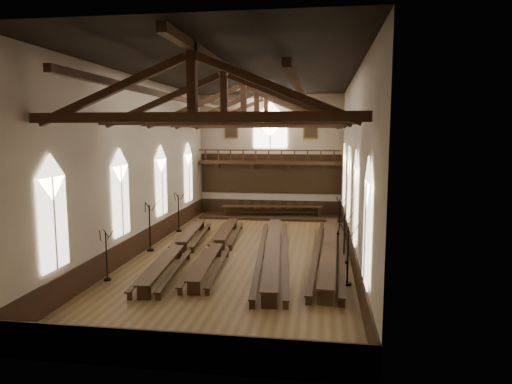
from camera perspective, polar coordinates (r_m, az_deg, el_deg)
ground at (r=26.27m, az=-1.49°, el=-7.75°), size 26.00×26.00×0.00m
room_walls at (r=25.36m, az=-1.54°, el=6.48°), size 26.00×26.00×26.00m
wainscot_band at (r=26.12m, az=-1.50°, el=-6.48°), size 12.00×26.00×1.20m
side_windows at (r=25.55m, az=-1.52°, el=0.37°), size 11.85×19.80×4.50m
end_window at (r=38.13m, az=1.79°, el=7.96°), size 2.80×0.12×3.80m
minstrels_gallery at (r=38.01m, az=1.73°, el=2.95°), size 11.80×1.24×3.70m
portraits at (r=38.12m, az=1.79°, el=7.77°), size 7.75×0.09×1.45m
roof_trusses at (r=25.39m, az=-1.56°, el=10.44°), size 11.70×25.70×2.80m
refectory_row_a at (r=26.08m, az=-9.61°, el=-6.77°), size 2.10×14.26×0.72m
refectory_row_b at (r=26.27m, az=-4.80°, el=-6.61°), size 1.91×14.12×0.71m
refectory_row_c at (r=25.10m, az=2.09°, el=-7.11°), size 2.25×14.95×0.80m
refectory_row_d at (r=25.63m, az=9.19°, el=-6.88°), size 1.91×14.98×0.81m
dais at (r=37.23m, az=1.98°, el=-3.06°), size 11.40×2.87×0.19m
high_table at (r=37.10m, az=1.99°, el=-1.93°), size 8.24×1.81×0.77m
high_chairs at (r=37.90m, az=2.12°, el=-1.86°), size 6.77×0.48×1.04m
candelabrum_left_near at (r=22.65m, az=-18.14°, el=-8.69°), size 0.69×0.74×2.43m
candelabrum_left_mid at (r=27.42m, az=-13.10°, el=-5.40°), size 0.82×0.89×2.90m
candelabrum_left_far at (r=32.37m, az=-9.64°, el=-3.43°), size 0.73×0.84×2.74m
candelabrum_right_near at (r=21.32m, az=11.38°, el=-9.11°), size 0.85×0.84×2.85m
candelabrum_right_mid at (r=24.80m, az=10.94°, el=-6.81°), size 0.79×0.83×2.75m
candelabrum_right_far at (r=31.52m, az=10.38°, el=-3.85°), size 0.71×0.79×2.56m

